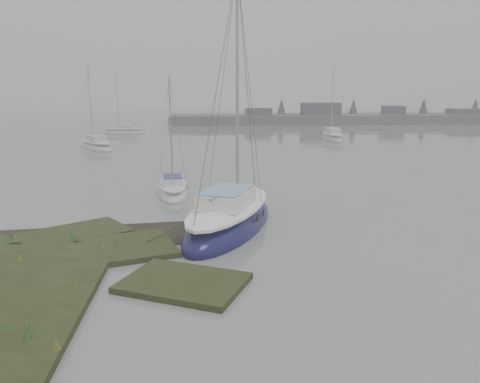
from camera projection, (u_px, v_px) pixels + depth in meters
The scene contains 7 objects.
ground at pixel (191, 150), 43.50m from camera, with size 160.00×160.00×0.00m, color slate.
far_shoreline at pixel (360, 118), 76.41m from camera, with size 60.00×8.00×4.15m.
sailboat_main at pixel (230, 221), 19.41m from camera, with size 5.43×8.33×11.20m.
sailboat_white at pixel (173, 190), 25.67m from camera, with size 2.02×4.99×6.86m.
sailboat_far_a at pixel (96, 146), 44.32m from camera, with size 4.92×5.95×8.31m.
sailboat_far_b at pixel (333, 137), 52.06m from camera, with size 2.34×6.22×8.64m.
sailboat_far_c at pixel (125, 132), 58.64m from camera, with size 5.61×2.46×7.66m.
Camera 1 is at (1.15, -13.52, 5.77)m, focal length 35.00 mm.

